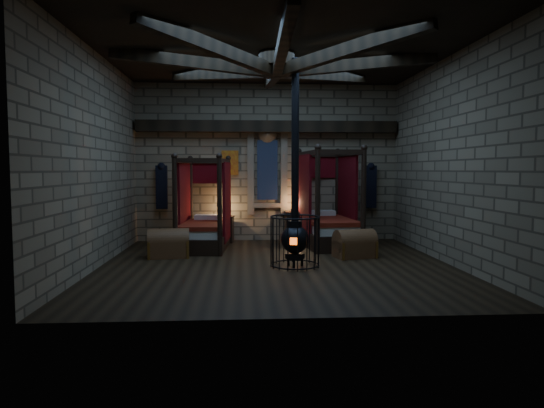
{
  "coord_description": "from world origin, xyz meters",
  "views": [
    {
      "loc": [
        -0.68,
        -9.58,
        1.91
      ],
      "look_at": [
        -0.05,
        0.6,
        1.19
      ],
      "focal_mm": 32.0,
      "sensor_mm": 36.0,
      "label": 1
    }
  ],
  "objects": [
    {
      "name": "trunk_left",
      "position": [
        -2.29,
        1.02,
        0.29
      ],
      "size": [
        0.93,
        0.65,
        0.64
      ],
      "rotation": [
        0.0,
        0.0,
        0.11
      ],
      "color": "brown",
      "rests_on": "ground"
    },
    {
      "name": "bed_left",
      "position": [
        -1.59,
        2.2,
        0.54
      ],
      "size": [
        1.24,
        2.15,
        2.17
      ],
      "rotation": [
        0.0,
        0.0,
        -0.07
      ],
      "color": "black",
      "rests_on": "ground"
    },
    {
      "name": "stove",
      "position": [
        0.35,
        -0.17,
        0.61
      ],
      "size": [
        0.98,
        0.98,
        4.05
      ],
      "rotation": [
        0.0,
        0.0,
        -0.21
      ],
      "color": "black",
      "rests_on": "ground"
    },
    {
      "name": "nightstand_right",
      "position": [
        0.7,
        3.14,
        0.41
      ],
      "size": [
        0.51,
        0.49,
        0.88
      ],
      "rotation": [
        0.0,
        0.0,
        -0.01
      ],
      "color": "black",
      "rests_on": "ground"
    },
    {
      "name": "nightstand_left",
      "position": [
        -1.12,
        3.13,
        0.36
      ],
      "size": [
        0.47,
        0.46,
        0.85
      ],
      "rotation": [
        0.0,
        0.0,
        -0.11
      ],
      "color": "black",
      "rests_on": "ground"
    },
    {
      "name": "room",
      "position": [
        -0.0,
        0.09,
        3.74
      ],
      "size": [
        7.02,
        7.02,
        4.29
      ],
      "color": "black",
      "rests_on": "ground"
    },
    {
      "name": "bed_right",
      "position": [
        1.46,
        2.43,
        0.59
      ],
      "size": [
        1.38,
        2.36,
        2.37
      ],
      "rotation": [
        0.0,
        0.0,
        0.08
      ],
      "color": "black",
      "rests_on": "ground"
    },
    {
      "name": "trunk_right",
      "position": [
        1.77,
        0.76,
        0.28
      ],
      "size": [
        0.96,
        0.74,
        0.63
      ],
      "rotation": [
        0.0,
        0.0,
        0.25
      ],
      "color": "brown",
      "rests_on": "ground"
    }
  ]
}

